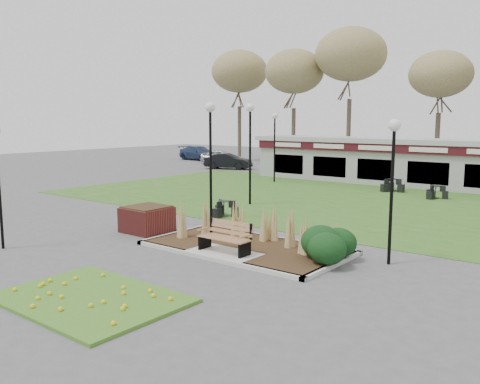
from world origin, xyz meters
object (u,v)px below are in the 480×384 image
Objects in this scene: car_silver at (221,157)px; car_blue at (199,153)px; lamp_post_mid_right at (210,135)px; lamp_post_far_left at (275,132)px; food_pavilion at (436,163)px; car_black at (228,161)px; lamp_post_near_right at (393,160)px; lamp_post_mid_left at (250,131)px; bistro_set_d at (435,194)px; bistro_set_b at (392,187)px; brick_planter at (147,219)px; park_bench at (226,237)px; bistro_set_a at (224,211)px.

car_silver is 0.80× the size of car_blue.
lamp_post_mid_right is 13.17m from lamp_post_far_left.
car_black is at bearing 176.16° from food_pavilion.
lamp_post_mid_left reaches higher than lamp_post_near_right.
food_pavilion is 17.21m from car_black.
bistro_set_d is at bearing 48.67° from lamp_post_mid_left.
car_silver is at bearing 157.81° from bistro_set_b.
brick_planter is 28.73m from car_silver.
brick_planter is at bearing 170.31° from park_bench.
brick_planter is 4.33m from lamp_post_mid_right.
brick_planter is 0.33× the size of lamp_post_far_left.
lamp_post_mid_left is at bearing -157.29° from car_black.
car_silver is at bearing 157.82° from bistro_set_d.
bistro_set_b is at bearing 66.36° from lamp_post_mid_left.
car_blue is at bearing 134.77° from bistro_set_a.
lamp_post_mid_right reaches higher than car_blue.
park_bench is 1.13× the size of brick_planter.
bistro_set_a is 11.93m from bistro_set_b.
bistro_set_a is 11.84m from bistro_set_d.
food_pavilion is (0.00, 19.71, 0.89)m from park_bench.
car_blue is at bearing 165.70° from food_pavilion.
park_bench is 1.25× the size of bistro_set_b.
bistro_set_a is (-4.09, -14.96, -1.24)m from food_pavilion.
lamp_post_mid_right reaches higher than car_silver.
lamp_post_mid_left reaches higher than park_bench.
car_black is (-15.81, 4.50, 0.38)m from bistro_set_b.
food_pavilion is 15.56m from bistro_set_a.
lamp_post_mid_left reaches higher than bistro_set_a.
bistro_set_d is 28.91m from car_blue.
brick_planter is 15.61m from bistro_set_d.
car_blue is (-8.19, 5.31, 0.06)m from car_black.
lamp_post_far_left is at bearing -142.91° from car_silver.
car_black is (-12.75, 20.11, 0.17)m from brick_planter.
food_pavilion is at bearing 22.14° from lamp_post_far_left.
car_black is (-7.96, 4.89, -2.63)m from lamp_post_far_left.
brick_planter is 1.11× the size of bistro_set_b.
lamp_post_mid_left is 3.56× the size of bistro_set_b.
car_silver reaches higher than park_bench.
lamp_post_mid_right is 3.92× the size of bistro_set_a.
park_bench is 0.07× the size of food_pavilion.
brick_planter reaches higher than bistro_set_d.
lamp_post_mid_left reaches higher than brick_planter.
brick_planter is at bearing -162.41° from car_silver.
car_silver is (-19.49, 7.95, 0.40)m from bistro_set_b.
bistro_set_b is at bearing 157.89° from bistro_set_d.
bistro_set_a is 20.75m from car_black.
lamp_post_mid_right is at bearing -102.10° from bistro_set_b.
car_blue is (-23.99, 9.81, 0.44)m from bistro_set_b.
lamp_post_near_right is at bearing 27.24° from park_bench.
food_pavilion is 26.16m from car_blue.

